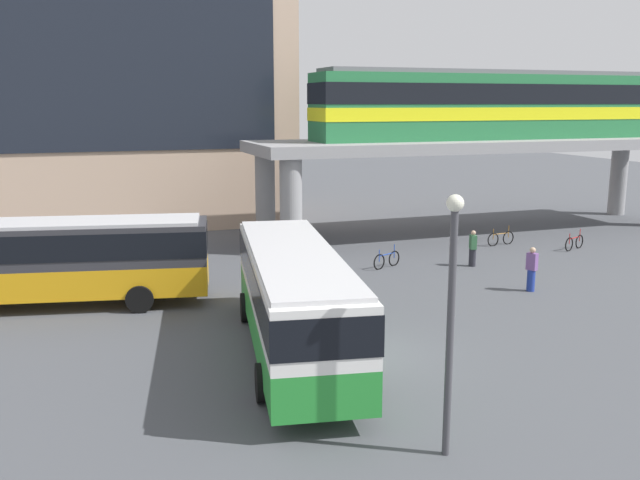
{
  "coord_description": "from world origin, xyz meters",
  "views": [
    {
      "loc": [
        -7.6,
        -18.02,
        7.46
      ],
      "look_at": [
        1.07,
        6.66,
        2.2
      ],
      "focal_mm": 38.52,
      "sensor_mm": 36.0,
      "label": 1
    }
  ],
  "objects": [
    {
      "name": "ground_plane",
      "position": [
        0.0,
        10.0,
        0.0
      ],
      "size": [
        120.0,
        120.0,
        0.0
      ],
      "primitive_type": "plane",
      "color": "#47494F"
    },
    {
      "name": "station_building",
      "position": [
        -10.75,
        27.09,
        8.9
      ],
      "size": [
        31.64,
        10.76,
        17.79
      ],
      "color": "tan",
      "rests_on": "ground_plane"
    },
    {
      "name": "elevated_platform",
      "position": [
        14.37,
        16.31,
        4.61
      ],
      "size": [
        26.95,
        6.51,
        5.4
      ],
      "color": "gray",
      "rests_on": "ground_plane"
    },
    {
      "name": "train",
      "position": [
        15.34,
        16.31,
        7.36
      ],
      "size": [
        22.19,
        2.96,
        3.84
      ],
      "color": "#26723F",
      "rests_on": "elevated_platform"
    },
    {
      "name": "bus_main",
      "position": [
        -1.85,
        0.67,
        1.99
      ],
      "size": [
        4.34,
        11.31,
        3.22
      ],
      "color": "#268C33",
      "rests_on": "ground_plane"
    },
    {
      "name": "bus_secondary",
      "position": [
        -8.63,
        8.41,
        1.99
      ],
      "size": [
        11.32,
        4.63,
        3.22
      ],
      "color": "orange",
      "rests_on": "ground_plane"
    },
    {
      "name": "bicycle_brown",
      "position": [
        13.32,
        12.51,
        0.36
      ],
      "size": [
        1.78,
        0.31,
        1.04
      ],
      "color": "black",
      "rests_on": "ground_plane"
    },
    {
      "name": "bicycle_blue",
      "position": [
        5.47,
        9.92,
        0.36
      ],
      "size": [
        1.65,
        0.8,
        1.04
      ],
      "color": "black",
      "rests_on": "ground_plane"
    },
    {
      "name": "bicycle_red",
      "position": [
        16.26,
        10.29,
        0.36
      ],
      "size": [
        1.68,
        0.74,
        1.04
      ],
      "color": "black",
      "rests_on": "ground_plane"
    },
    {
      "name": "pedestrian_near_building",
      "position": [
        9.24,
        4.34,
        0.85
      ],
      "size": [
        0.41,
        0.47,
        1.8
      ],
      "color": "navy",
      "rests_on": "ground_plane"
    },
    {
      "name": "pedestrian_waiting_near_stop",
      "position": [
        9.33,
        8.85,
        0.79
      ],
      "size": [
        0.35,
        0.45,
        1.68
      ],
      "color": "#26262D",
      "rests_on": "ground_plane"
    },
    {
      "name": "lamp_post",
      "position": [
        -0.53,
        -6.08,
        3.38
      ],
      "size": [
        0.36,
        0.36,
        5.65
      ],
      "color": "#3F3F44",
      "rests_on": "ground_plane"
    }
  ]
}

